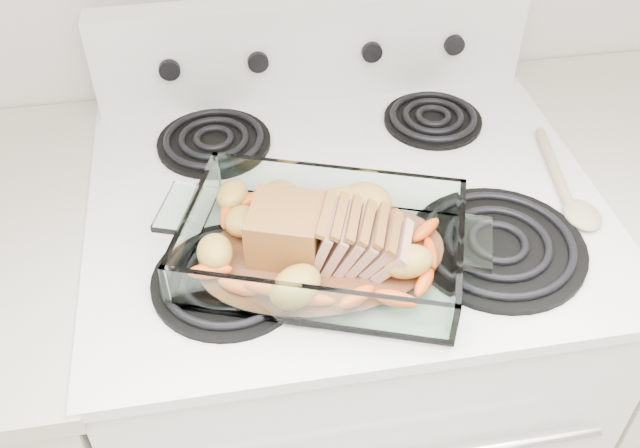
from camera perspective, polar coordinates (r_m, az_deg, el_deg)
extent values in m
cube|color=white|center=(1.46, 1.49, -11.90)|extent=(0.76, 0.65, 0.92)
cube|color=white|center=(1.11, 1.91, 2.17)|extent=(0.78, 0.67, 0.02)
cube|color=white|center=(1.30, -0.62, 13.95)|extent=(0.76, 0.06, 0.18)
cylinder|color=black|center=(0.97, -7.28, -4.50)|extent=(0.21, 0.21, 0.01)
cylinder|color=black|center=(1.04, 14.00, -1.77)|extent=(0.25, 0.25, 0.01)
cylinder|color=black|center=(1.21, -8.47, 6.48)|extent=(0.19, 0.19, 0.01)
cylinder|color=black|center=(1.27, 9.00, 8.20)|extent=(0.17, 0.17, 0.01)
cylinder|color=black|center=(1.26, -11.95, 12.06)|extent=(0.04, 0.02, 0.04)
cylinder|color=black|center=(1.26, -5.00, 12.86)|extent=(0.04, 0.02, 0.04)
cylinder|color=black|center=(1.29, 4.14, 13.63)|extent=(0.04, 0.02, 0.04)
cylinder|color=black|center=(1.33, 10.64, 13.98)|extent=(0.04, 0.02, 0.04)
cube|color=white|center=(0.98, 0.20, -2.67)|extent=(0.37, 0.24, 0.01)
cube|color=white|center=(0.88, 1.55, -6.40)|extent=(0.37, 0.01, 0.06)
cube|color=white|center=(1.04, -0.92, 3.22)|extent=(0.37, 0.01, 0.06)
cube|color=white|center=(0.95, -10.58, -2.44)|extent=(0.01, 0.24, 0.06)
cube|color=white|center=(1.00, 10.48, 0.08)|extent=(0.01, 0.24, 0.06)
cylinder|color=brown|center=(0.98, 0.20, -2.42)|extent=(0.21, 0.21, 0.00)
cube|color=brown|center=(0.95, -2.76, -1.22)|extent=(0.09, 0.09, 0.08)
cube|color=tan|center=(0.95, 0.47, -0.94)|extent=(0.03, 0.09, 0.07)
cube|color=tan|center=(0.96, 1.54, -0.87)|extent=(0.04, 0.09, 0.07)
cube|color=tan|center=(0.96, 2.59, -0.80)|extent=(0.04, 0.09, 0.07)
cube|color=tan|center=(0.97, 3.64, -0.73)|extent=(0.04, 0.09, 0.06)
cube|color=tan|center=(0.97, 4.68, -0.66)|extent=(0.04, 0.08, 0.06)
cube|color=tan|center=(0.98, 5.71, -0.59)|extent=(0.05, 0.08, 0.05)
ellipsoid|color=#E7591A|center=(0.91, -7.96, -6.56)|extent=(0.06, 0.02, 0.02)
ellipsoid|color=#E7591A|center=(0.94, 7.86, -4.53)|extent=(0.06, 0.02, 0.02)
ellipsoid|color=#E7591A|center=(1.02, 8.60, -0.24)|extent=(0.06, 0.02, 0.02)
ellipsoid|color=#E7591A|center=(1.00, -9.03, -1.52)|extent=(0.06, 0.02, 0.02)
ellipsoid|color=#A57C34|center=(1.01, -9.22, 0.42)|extent=(0.06, 0.05, 0.05)
ellipsoid|color=#A57C34|center=(1.03, 0.48, 1.93)|extent=(0.06, 0.05, 0.05)
ellipsoid|color=#A57C34|center=(0.97, 7.62, -1.50)|extent=(0.06, 0.05, 0.05)
cylinder|color=tan|center=(1.20, 18.21, 4.37)|extent=(0.05, 0.20, 0.02)
ellipsoid|color=tan|center=(1.12, 20.24, 0.68)|extent=(0.05, 0.07, 0.02)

